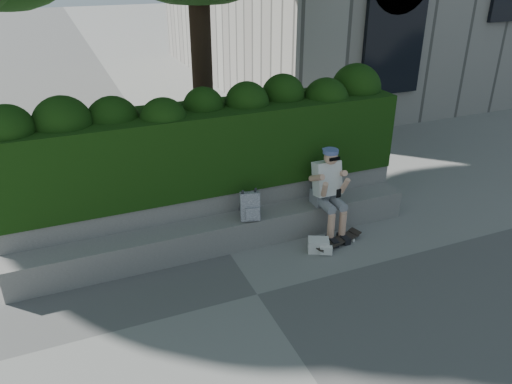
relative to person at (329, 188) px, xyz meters
name	(u,v)px	position (x,y,z in m)	size (l,w,h in m)	color
ground	(257,294)	(-1.62, -1.07, -0.75)	(80.00, 80.00, 0.00)	slate
bench_ledge	(225,234)	(-1.62, 0.18, -0.53)	(6.00, 0.45, 0.45)	gray
planter_wall	(214,211)	(-1.62, 0.66, -0.38)	(6.00, 0.50, 0.75)	gray
hedge	(207,147)	(-1.62, 0.88, 0.60)	(6.00, 1.00, 1.20)	black
person	(329,188)	(0.00, 0.00, 0.00)	(0.40, 0.76, 1.38)	gray
skateboard	(337,241)	(-0.05, -0.42, -0.68)	(0.80, 0.39, 0.08)	black
backpack_plaid	(250,206)	(-1.25, 0.08, -0.09)	(0.28, 0.15, 0.41)	#ADADB2
backpack_ground	(318,245)	(-0.39, -0.45, -0.65)	(0.30, 0.21, 0.20)	silver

